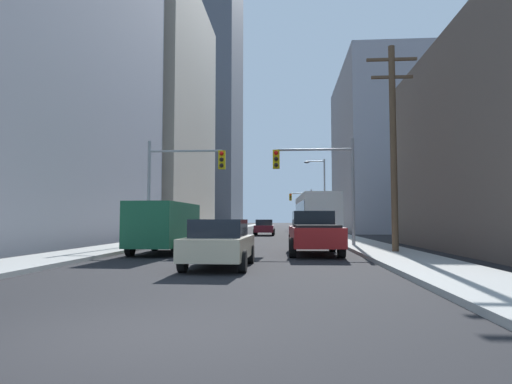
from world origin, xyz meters
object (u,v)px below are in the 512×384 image
cargo_van_green (165,225)px  traffic_signal_near_left (182,174)px  sedan_maroon (264,227)px  traffic_signal_near_right (317,173)px  sedan_beige (220,243)px  traffic_signal_far_right (302,203)px  pickup_truck_red (314,233)px  city_bus (315,214)px  sedan_black (198,231)px  sedan_navy (224,228)px

cargo_van_green → traffic_signal_near_left: traffic_signal_near_left is taller
sedan_maroon → traffic_signal_near_right: bearing=-77.8°
cargo_van_green → sedan_beige: bearing=-58.6°
traffic_signal_far_right → pickup_truck_red: bearing=-91.3°
traffic_signal_near_right → traffic_signal_far_right: size_ratio=1.00×
city_bus → sedan_black: bearing=-135.9°
pickup_truck_red → traffic_signal_near_right: traffic_signal_near_right is taller
pickup_truck_red → traffic_signal_near_right: (0.51, 4.74, 3.14)m
sedan_beige → traffic_signal_far_right: 51.13m
sedan_beige → traffic_signal_far_right: size_ratio=0.71×
traffic_signal_near_right → sedan_black: bearing=158.5°
pickup_truck_red → sedan_maroon: bearing=98.5°
traffic_signal_near_left → traffic_signal_far_right: size_ratio=1.00×
sedan_navy → traffic_signal_near_right: 15.81m
sedan_beige → traffic_signal_far_right: traffic_signal_far_right is taller
sedan_navy → city_bus: bearing=-22.8°
traffic_signal_near_right → traffic_signal_far_right: same height
sedan_black → traffic_signal_near_right: (7.27, -2.86, 3.30)m
sedan_maroon → sedan_beige: bearing=-89.9°
sedan_beige → traffic_signal_near_left: size_ratio=0.71×
city_bus → sedan_beige: size_ratio=2.74×
sedan_navy → traffic_signal_far_right: 28.09m
pickup_truck_red → sedan_maroon: pickup_truck_red is taller
traffic_signal_near_left → sedan_black: bearing=83.6°
cargo_van_green → sedan_black: (-0.08, 7.66, -0.52)m
sedan_black → traffic_signal_far_right: (7.79, 37.65, 3.25)m
sedan_beige → sedan_maroon: size_ratio=1.01×
sedan_black → traffic_signal_near_left: bearing=-96.4°
pickup_truck_red → sedan_maroon: size_ratio=1.30×
sedan_black → traffic_signal_far_right: 38.59m
city_bus → sedan_navy: size_ratio=2.73×
sedan_beige → traffic_signal_near_right: bearing=69.7°
city_bus → traffic_signal_far_right: size_ratio=1.93×
sedan_black → cargo_van_green: bearing=-89.4°
sedan_black → traffic_signal_near_right: bearing=-21.5°
pickup_truck_red → traffic_signal_near_right: size_ratio=0.91×
pickup_truck_red → sedan_black: size_ratio=1.29×
sedan_maroon → sedan_black: bearing=-102.8°
cargo_van_green → traffic_signal_far_right: bearing=80.3°
cargo_van_green → traffic_signal_near_left: (-0.41, 4.80, 2.79)m
sedan_beige → sedan_navy: 24.25m
traffic_signal_near_right → traffic_signal_far_right: 40.52m
cargo_van_green → sedan_navy: size_ratio=1.24×
cargo_van_green → traffic_signal_near_left: bearing=94.8°
pickup_truck_red → sedan_beige: pickup_truck_red is taller
sedan_black → sedan_maroon: size_ratio=1.01×
sedan_black → sedan_beige: bearing=-75.3°
cargo_van_green → traffic_signal_near_right: traffic_signal_near_right is taller
city_bus → sedan_black: 10.97m
pickup_truck_red → traffic_signal_near_left: 9.08m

